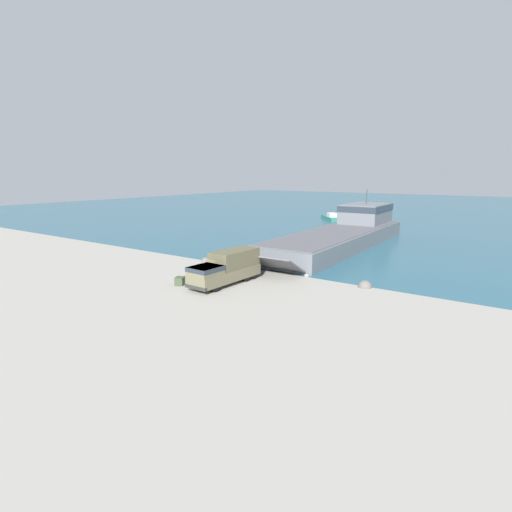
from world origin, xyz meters
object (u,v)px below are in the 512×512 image
at_px(landing_craft, 345,231).
at_px(military_truck, 226,268).
at_px(moored_boat_a, 331,218).
at_px(soldier_on_ramp, 199,269).
at_px(cargo_crate, 180,281).

relative_size(landing_craft, military_truck, 4.72).
xyz_separation_m(landing_craft, moored_boat_a, (-14.85, 27.99, -1.37)).
bearing_deg(moored_boat_a, landing_craft, -103.43).
height_order(military_truck, soldier_on_ramp, military_truck).
bearing_deg(landing_craft, military_truck, -92.56).
relative_size(moored_boat_a, cargo_crate, 8.03).
xyz_separation_m(landing_craft, cargo_crate, (-4.12, -30.99, -1.54)).
height_order(soldier_on_ramp, cargo_crate, soldier_on_ramp).
relative_size(soldier_on_ramp, cargo_crate, 1.77).
distance_m(landing_craft, soldier_on_ramp, 28.23).
relative_size(landing_craft, cargo_crate, 41.82).
height_order(military_truck, moored_boat_a, military_truck).
bearing_deg(cargo_crate, landing_craft, 82.43).
relative_size(landing_craft, soldier_on_ramp, 23.63).
xyz_separation_m(landing_craft, soldier_on_ramp, (-4.46, -27.86, -0.98)).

